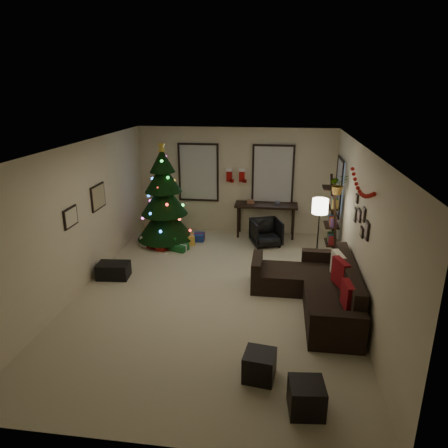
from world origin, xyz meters
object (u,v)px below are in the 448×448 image
Objects in this scene: desk at (266,208)px; sofa at (318,289)px; christmas_tree at (164,202)px; bookshelf at (333,220)px; desk_chair at (266,232)px.

sofa is at bearing -72.87° from desk.
christmas_tree reaches higher than bookshelf.
desk reaches higher than sofa.
christmas_tree reaches higher than desk_chair.
desk reaches higher than desk_chair.
desk is at bearing 139.56° from bookshelf.
desk_chair is (2.44, 0.19, -0.72)m from christmas_tree.
bookshelf is (3.88, -0.43, -0.14)m from christmas_tree.
sofa is 3.57m from desk.
christmas_tree is 3.91m from bookshelf.
desk is (2.40, 0.84, -0.29)m from christmas_tree.
christmas_tree is at bearing 173.72° from bookshelf.
bookshelf is at bearing -6.28° from christmas_tree.
bookshelf is (0.44, 2.12, 0.63)m from sofa.
christmas_tree is 0.97× the size of sofa.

